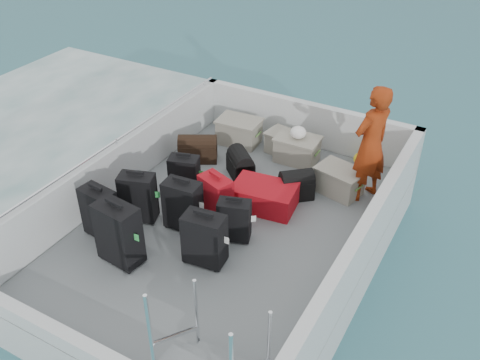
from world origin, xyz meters
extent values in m
plane|color=#184455|center=(0.00, 0.00, 0.00)|extent=(160.00, 160.00, 0.00)
cube|color=silver|center=(0.00, 0.00, 0.30)|extent=(3.60, 5.00, 0.60)
cube|color=slate|center=(0.00, 0.00, 0.61)|extent=(3.30, 4.70, 0.02)
cube|color=silver|center=(-1.73, 0.00, 0.97)|extent=(0.14, 5.00, 0.70)
cube|color=silver|center=(1.73, 0.00, 0.97)|extent=(0.14, 5.00, 0.70)
cube|color=silver|center=(0.00, 2.43, 0.97)|extent=(3.60, 0.14, 0.70)
cube|color=silver|center=(0.00, -2.43, 0.72)|extent=(3.60, 0.14, 0.20)
cylinder|color=silver|center=(-1.73, 0.00, 1.37)|extent=(0.04, 4.80, 0.04)
cube|color=black|center=(-1.25, -0.94, 0.96)|extent=(0.46, 0.30, 0.68)
cube|color=black|center=(-1.05, -0.45, 0.95)|extent=(0.50, 0.38, 0.66)
cube|color=black|center=(-0.87, 0.31, 0.91)|extent=(0.45, 0.35, 0.58)
cube|color=black|center=(-0.74, -1.19, 1.01)|extent=(0.54, 0.36, 0.78)
cube|color=black|center=(-0.46, -0.31, 0.95)|extent=(0.47, 0.31, 0.67)
cube|color=#B80E16|center=(-0.22, 0.07, 0.92)|extent=(0.49, 0.39, 0.60)
cube|color=black|center=(0.12, -0.73, 0.95)|extent=(0.51, 0.34, 0.66)
cube|color=black|center=(0.21, -0.20, 0.90)|extent=(0.44, 0.34, 0.55)
cube|color=#B80E16|center=(0.22, 0.57, 0.78)|extent=(0.89, 0.65, 0.33)
cube|color=gray|center=(-0.91, 1.90, 0.81)|extent=(0.66, 0.48, 0.38)
cube|color=gray|center=(-0.14, 1.96, 0.78)|extent=(0.57, 0.44, 0.32)
cube|color=gray|center=(0.12, 1.85, 0.80)|extent=(0.62, 0.44, 0.37)
cube|color=gray|center=(0.97, 1.37, 0.80)|extent=(0.66, 0.52, 0.35)
ellipsoid|color=yellow|center=(1.04, 2.20, 0.73)|extent=(0.28, 0.26, 0.22)
ellipsoid|color=white|center=(0.12, 1.85, 1.08)|extent=(0.24, 0.24, 0.18)
imported|color=#C83D12|center=(1.30, 1.47, 1.44)|extent=(0.62, 0.71, 1.63)
camera|label=1|loc=(2.77, -4.61, 4.92)|focal=40.00mm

